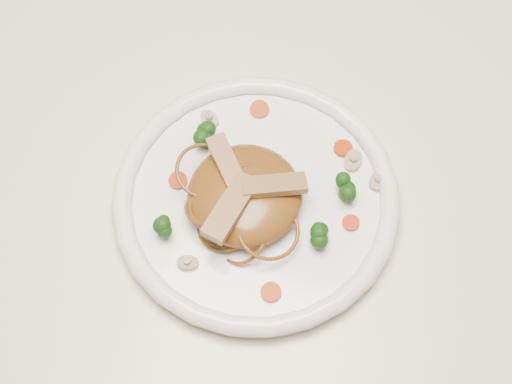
% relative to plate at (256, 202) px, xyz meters
% --- Properties ---
extents(ground, '(4.00, 4.00, 0.00)m').
position_rel_plate_xyz_m(ground, '(-0.04, 0.00, -0.76)').
color(ground, '#4E341A').
rests_on(ground, ground).
extents(table, '(1.20, 0.80, 0.75)m').
position_rel_plate_xyz_m(table, '(-0.04, 0.00, -0.11)').
color(table, beige).
rests_on(table, ground).
extents(plate, '(0.33, 0.33, 0.02)m').
position_rel_plate_xyz_m(plate, '(0.00, 0.00, 0.00)').
color(plate, white).
rests_on(plate, table).
extents(noodle_mound, '(0.14, 0.14, 0.04)m').
position_rel_plate_xyz_m(noodle_mound, '(-0.01, -0.01, 0.02)').
color(noodle_mound, brown).
rests_on(noodle_mound, plate).
extents(chicken_a, '(0.06, 0.05, 0.01)m').
position_rel_plate_xyz_m(chicken_a, '(0.02, 0.00, 0.05)').
color(chicken_a, '#9C764A').
rests_on(chicken_a, noodle_mound).
extents(chicken_b, '(0.06, 0.06, 0.01)m').
position_rel_plate_xyz_m(chicken_b, '(-0.04, 0.01, 0.05)').
color(chicken_b, '#9C764A').
rests_on(chicken_b, noodle_mound).
extents(chicken_c, '(0.03, 0.08, 0.01)m').
position_rel_plate_xyz_m(chicken_c, '(-0.01, -0.04, 0.05)').
color(chicken_c, '#9C764A').
rests_on(chicken_c, noodle_mound).
extents(broccoli_0, '(0.03, 0.03, 0.03)m').
position_rel_plate_xyz_m(broccoli_0, '(0.08, 0.04, 0.02)').
color(broccoli_0, '#10440E').
rests_on(broccoli_0, plate).
extents(broccoli_1, '(0.03, 0.03, 0.03)m').
position_rel_plate_xyz_m(broccoli_1, '(-0.07, 0.04, 0.02)').
color(broccoli_1, '#10440E').
rests_on(broccoli_1, plate).
extents(broccoli_2, '(0.03, 0.03, 0.03)m').
position_rel_plate_xyz_m(broccoli_2, '(-0.07, -0.07, 0.02)').
color(broccoli_2, '#10440E').
rests_on(broccoli_2, plate).
extents(broccoli_3, '(0.03, 0.03, 0.03)m').
position_rel_plate_xyz_m(broccoli_3, '(0.07, -0.02, 0.02)').
color(broccoli_3, '#10440E').
rests_on(broccoli_3, plate).
extents(carrot_0, '(0.02, 0.02, 0.00)m').
position_rel_plate_xyz_m(carrot_0, '(0.06, 0.09, 0.01)').
color(carrot_0, '#BB2F06').
rests_on(carrot_0, plate).
extents(carrot_1, '(0.02, 0.02, 0.00)m').
position_rel_plate_xyz_m(carrot_1, '(-0.08, -0.02, 0.01)').
color(carrot_1, '#BB2F06').
rests_on(carrot_1, plate).
extents(carrot_2, '(0.02, 0.02, 0.00)m').
position_rel_plate_xyz_m(carrot_2, '(0.10, 0.01, 0.01)').
color(carrot_2, '#BB2F06').
rests_on(carrot_2, plate).
extents(carrot_3, '(0.02, 0.02, 0.00)m').
position_rel_plate_xyz_m(carrot_3, '(-0.04, 0.10, 0.01)').
color(carrot_3, '#BB2F06').
rests_on(carrot_3, plate).
extents(carrot_4, '(0.02, 0.02, 0.00)m').
position_rel_plate_xyz_m(carrot_4, '(0.05, -0.09, 0.01)').
color(carrot_4, '#BB2F06').
rests_on(carrot_4, plate).
extents(mushroom_0, '(0.03, 0.03, 0.01)m').
position_rel_plate_xyz_m(mushroom_0, '(-0.03, -0.09, 0.01)').
color(mushroom_0, '#BEAD8E').
rests_on(mushroom_0, plate).
extents(mushroom_1, '(0.02, 0.02, 0.01)m').
position_rel_plate_xyz_m(mushroom_1, '(0.11, 0.07, 0.01)').
color(mushroom_1, '#BEAD8E').
rests_on(mushroom_1, plate).
extents(mushroom_2, '(0.03, 0.03, 0.01)m').
position_rel_plate_xyz_m(mushroom_2, '(-0.08, 0.06, 0.01)').
color(mushroom_2, '#BEAD8E').
rests_on(mushroom_2, plate).
extents(mushroom_3, '(0.03, 0.03, 0.01)m').
position_rel_plate_xyz_m(mushroom_3, '(0.07, 0.08, 0.01)').
color(mushroom_3, '#BEAD8E').
rests_on(mushroom_3, plate).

